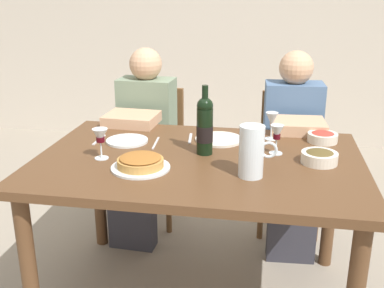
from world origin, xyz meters
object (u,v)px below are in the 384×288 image
at_px(baked_tart, 140,163).
at_px(dinner_plate_left_setting, 127,141).
at_px(wine_glass_right_diner, 272,120).
at_px(salad_bowl, 323,137).
at_px(chair_left, 154,145).
at_px(diner_right, 293,146).
at_px(wine_glass_left_diner, 277,134).
at_px(dinner_plate_right_setting, 219,139).
at_px(wine_glass_centre, 100,137).
at_px(wine_bottle, 205,126).
at_px(water_pitcher, 252,154).
at_px(diner_left, 142,139).
at_px(chair_right, 288,152).
at_px(olive_bowl, 319,157).
at_px(dining_table, 199,176).

height_order(baked_tart, dinner_plate_left_setting, baked_tart).
bearing_deg(wine_glass_right_diner, salad_bowl, 0.65).
bearing_deg(dinner_plate_left_setting, chair_left, 94.01).
distance_m(baked_tart, wine_glass_right_diner, 0.75).
distance_m(salad_bowl, diner_right, 0.39).
xyz_separation_m(wine_glass_right_diner, chair_left, (-0.77, 0.55, -0.37)).
xyz_separation_m(baked_tart, chair_left, (-0.22, 1.05, -0.29)).
xyz_separation_m(salad_bowl, wine_glass_left_diner, (-0.23, -0.22, 0.07)).
height_order(salad_bowl, wine_glass_left_diner, wine_glass_left_diner).
xyz_separation_m(dinner_plate_right_setting, chair_left, (-0.51, 0.61, -0.27)).
relative_size(baked_tart, wine_glass_centre, 1.81).
distance_m(wine_bottle, water_pitcher, 0.33).
relative_size(wine_bottle, dinner_plate_right_setting, 1.34).
distance_m(chair_left, diner_left, 0.26).
relative_size(dinner_plate_left_setting, chair_right, 0.24).
bearing_deg(water_pitcher, salad_bowl, 56.91).
distance_m(salad_bowl, dinner_plate_left_setting, 0.99).
distance_m(water_pitcher, salad_bowl, 0.62).
bearing_deg(wine_bottle, diner_right, 54.00).
relative_size(wine_glass_centre, diner_left, 0.12).
relative_size(diner_left, chair_right, 1.33).
relative_size(wine_bottle, dinner_plate_left_setting, 1.55).
relative_size(chair_right, diner_right, 0.75).
xyz_separation_m(olive_bowl, diner_right, (-0.08, 0.64, -0.17)).
relative_size(wine_glass_centre, dinner_plate_right_setting, 0.58).
distance_m(olive_bowl, chair_left, 1.34).
xyz_separation_m(salad_bowl, dinner_plate_right_setting, (-0.52, -0.07, -0.02)).
relative_size(water_pitcher, diner_left, 0.19).
relative_size(wine_glass_right_diner, dinner_plate_left_setting, 0.67).
relative_size(dining_table, wine_glass_right_diner, 10.50).
bearing_deg(wine_bottle, olive_bowl, -3.95).
bearing_deg(baked_tart, water_pitcher, -0.25).
bearing_deg(chair_left, dinner_plate_left_setting, 97.07).
distance_m(wine_glass_right_diner, wine_glass_centre, 0.87).
height_order(water_pitcher, chair_right, water_pitcher).
xyz_separation_m(wine_glass_right_diner, wine_glass_centre, (-0.76, -0.42, 0.00)).
bearing_deg(baked_tart, olive_bowl, 14.68).
bearing_deg(olive_bowl, baked_tart, -165.32).
bearing_deg(wine_glass_left_diner, chair_right, 83.12).
bearing_deg(dinner_plate_right_setting, diner_left, 144.18).
bearing_deg(wine_glass_right_diner, wine_glass_centre, -151.26).
height_order(water_pitcher, baked_tart, water_pitcher).
relative_size(wine_bottle, wine_glass_centre, 2.30).
bearing_deg(diner_right, wine_glass_left_diner, 75.37).
bearing_deg(dining_table, dinner_plate_right_setting, 76.84).
relative_size(water_pitcher, wine_glass_left_diner, 1.56).
bearing_deg(wine_glass_right_diner, dinner_plate_left_setting, -166.84).
xyz_separation_m(dining_table, wine_bottle, (0.02, 0.06, 0.23)).
relative_size(olive_bowl, dinner_plate_left_setting, 0.76).
distance_m(wine_bottle, diner_left, 0.80).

